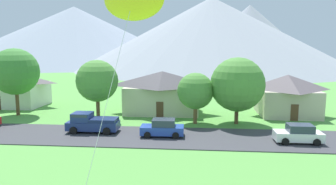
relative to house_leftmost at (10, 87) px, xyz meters
name	(u,v)px	position (x,y,z in m)	size (l,w,h in m)	color
road_strip	(167,137)	(24.75, -14.34, -2.73)	(160.00, 7.22, 0.08)	#38383D
mountain_west_ridge	(75,35)	(-36.97, 119.50, 12.19)	(126.58, 126.58, 29.92)	gray
mountain_east_ridge	(229,46)	(45.32, 127.13, 6.78)	(79.25, 79.25, 19.09)	gray
mountain_central_ridge	(211,34)	(33.46, 82.74, 11.29)	(106.58, 106.58, 28.11)	#8E939E
mountain_far_west_ridge	(249,34)	(56.56, 133.40, 13.02)	(71.94, 71.94, 31.57)	#8E939E
house_leftmost	(10,87)	(0.00, 0.00, 0.00)	(10.50, 6.84, 5.34)	silver
house_left_center	(287,94)	(39.26, -2.83, -0.06)	(7.58, 7.22, 5.23)	beige
house_right_center	(162,91)	(23.11, -2.78, 0.11)	(10.38, 6.61, 5.56)	beige
tree_near_left	(237,85)	(32.21, -8.21, 1.77)	(6.12, 6.12, 7.60)	brown
tree_left_of_center	(195,91)	(27.50, -8.44, 1.00)	(4.16, 4.16, 5.86)	brown
tree_center	(97,81)	(16.05, -8.38, 2.03)	(4.90, 4.90, 7.27)	brown
tree_right_of_center	(15,72)	(4.73, -6.15, 2.86)	(5.89, 5.89, 8.59)	brown
parked_car_white_mid_east	(298,134)	(36.92, -15.09, -1.90)	(4.21, 2.09, 1.68)	white
parked_car_blue_east_end	(163,128)	(24.34, -14.10, -1.90)	(4.25, 2.17, 1.68)	#2847A8
pickup_truck_navy_west_side	(92,122)	(16.93, -13.28, -1.71)	(5.21, 2.34, 1.99)	navy
kite_flyer_with_kite	(133,1)	(24.49, -28.52, 8.10)	(3.68, 7.19, 12.04)	navy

